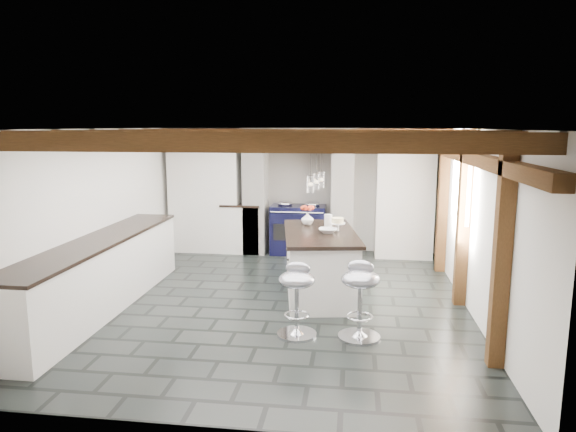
# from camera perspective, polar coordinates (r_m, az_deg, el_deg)

# --- Properties ---
(ground) EXTENTS (6.00, 6.00, 0.00)m
(ground) POSITION_cam_1_polar(r_m,az_deg,el_deg) (7.05, -1.24, -9.39)
(ground) COLOR black
(ground) RESTS_ON ground
(room_shell) EXTENTS (6.00, 6.03, 6.00)m
(room_shell) POSITION_cam_1_polar(r_m,az_deg,el_deg) (8.25, -3.98, 1.09)
(room_shell) COLOR silver
(room_shell) RESTS_ON ground
(range_cooker) EXTENTS (1.00, 0.63, 0.99)m
(range_cooker) POSITION_cam_1_polar(r_m,az_deg,el_deg) (9.49, 1.18, -1.40)
(range_cooker) COLOR black
(range_cooker) RESTS_ON ground
(kitchen_island) EXTENTS (1.22, 1.96, 1.21)m
(kitchen_island) POSITION_cam_1_polar(r_m,az_deg,el_deg) (7.17, 3.55, -5.18)
(kitchen_island) COLOR white
(kitchen_island) RESTS_ON ground
(bar_stool_near) EXTENTS (0.50, 0.50, 0.87)m
(bar_stool_near) POSITION_cam_1_polar(r_m,az_deg,el_deg) (5.76, 8.04, -8.28)
(bar_stool_near) COLOR silver
(bar_stool_near) RESTS_ON ground
(bar_stool_far) EXTENTS (0.45, 0.45, 0.83)m
(bar_stool_far) POSITION_cam_1_polar(r_m,az_deg,el_deg) (5.78, 1.01, -8.35)
(bar_stool_far) COLOR silver
(bar_stool_far) RESTS_ON ground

